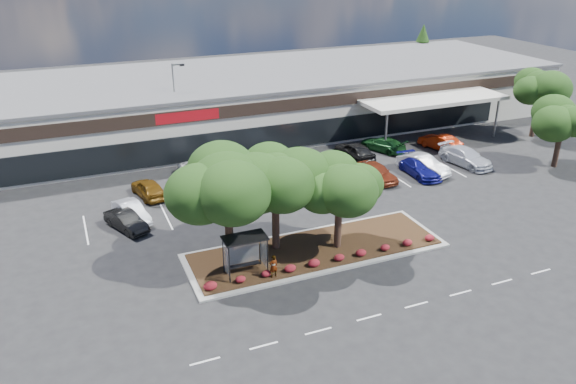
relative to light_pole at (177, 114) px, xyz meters
name	(u,v)px	position (x,y,z in m)	size (l,w,h in m)	color
ground	(370,274)	(6.16, -28.02, -3.96)	(160.00, 160.00, 0.00)	black
retail_store	(221,102)	(6.22, 5.89, -0.81)	(80.40, 25.20, 6.25)	beige
landscape_island	(316,250)	(4.16, -24.02, -3.84)	(18.00, 6.00, 0.26)	gray
lane_markings	(303,210)	(6.02, -17.59, -3.96)	(33.12, 20.06, 0.01)	silver
shrub_row	(330,259)	(4.16, -26.12, -3.45)	(17.00, 0.80, 0.50)	maroon
bus_shelter	(244,244)	(-1.34, -25.07, -1.66)	(2.75, 1.55, 2.59)	black
island_tree_west	(228,208)	(-1.84, -23.52, 0.24)	(7.20, 7.20, 7.89)	#1E3D12
island_tree_mid	(275,199)	(1.66, -22.82, -0.04)	(6.60, 6.60, 7.32)	#1E3D12
island_tree_east	(339,204)	(5.66, -24.32, -0.45)	(5.80, 5.80, 6.50)	#1E3D12
tree_east_near	(560,134)	(32.16, -18.02, -0.71)	(5.60, 5.60, 6.51)	#1E3D12
tree_east_far	(537,103)	(37.16, -10.02, -0.15)	(6.40, 6.40, 7.62)	#1E3D12
conifer_north_east	(421,55)	(40.16, 15.98, 0.54)	(3.96, 3.96, 9.00)	#1E3D12
person_waiting	(273,266)	(0.12, -26.32, -2.93)	(0.57, 0.37, 1.55)	#594C47
light_pole	(177,114)	(0.00, 0.00, 0.00)	(1.43, 0.58, 9.00)	gray
car_0	(126,221)	(-7.46, -15.61, -3.28)	(1.45, 4.17, 1.37)	black
car_1	(131,212)	(-6.89, -14.26, -3.25)	(1.52, 4.36, 1.43)	silver
car_2	(215,193)	(0.02, -13.23, -3.29)	(1.88, 4.63, 1.34)	silver
car_3	(226,188)	(1.19, -12.51, -3.24)	(1.53, 4.40, 1.45)	silver
car_4	(342,180)	(10.91, -14.88, -3.14)	(2.30, 5.65, 1.64)	brown
car_5	(377,172)	(14.68, -14.47, -3.18)	(1.86, 4.61, 1.57)	maroon
car_6	(423,165)	(19.50, -14.66, -3.12)	(1.78, 5.10, 1.68)	silver
car_7	(419,167)	(18.94, -14.86, -3.18)	(2.19, 5.39, 1.57)	navy
car_8	(466,157)	(24.56, -14.38, -3.15)	(2.29, 5.63, 1.63)	silver
car_9	(148,188)	(-4.91, -10.25, -3.20)	(1.80, 4.48, 1.53)	#623D0C
car_10	(195,170)	(-0.29, -7.80, -3.11)	(2.01, 5.00, 1.70)	white
car_11	(242,173)	(3.49, -9.93, -3.24)	(1.52, 4.36, 1.44)	#53545A
car_12	(289,163)	(8.38, -9.04, -3.27)	(1.94, 4.77, 1.38)	#A7AAB3
car_13	(338,161)	(12.81, -10.41, -3.23)	(2.06, 5.08, 1.47)	black
car_14	(331,161)	(12.13, -10.39, -3.18)	(2.19, 5.39, 1.56)	maroon
car_15	(354,151)	(15.44, -8.89, -3.10)	(2.03, 5.05, 1.72)	black
car_16	(383,144)	(19.31, -7.84, -3.25)	(2.01, 4.95, 1.44)	#16491D
car_17	(440,142)	(25.03, -9.72, -3.18)	(1.65, 4.74, 1.56)	#9A1F07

